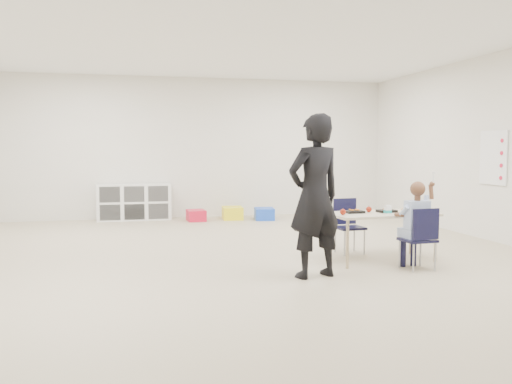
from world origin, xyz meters
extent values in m
plane|color=#B8A98D|center=(0.00, 0.00, 0.00)|extent=(9.00, 9.00, 0.00)
plane|color=white|center=(0.00, 0.00, 2.80)|extent=(9.00, 9.00, 0.00)
cube|color=white|center=(0.00, 4.50, 1.40)|extent=(8.00, 0.02, 2.80)
cube|color=white|center=(0.00, -4.50, 1.40)|extent=(8.00, 0.02, 2.80)
cube|color=beige|center=(1.73, -0.34, 0.58)|extent=(1.35, 0.74, 0.03)
cube|color=black|center=(1.81, -0.31, 0.61)|extent=(0.23, 0.18, 0.03)
cube|color=black|center=(1.39, -0.29, 0.61)|extent=(0.23, 0.18, 0.03)
cube|color=white|center=(1.76, -0.44, 0.65)|extent=(0.07, 0.07, 0.10)
ellipsoid|color=tan|center=(2.00, -0.43, 0.63)|extent=(0.09, 0.09, 0.07)
sphere|color=maroon|center=(1.60, -0.26, 0.64)|extent=(0.07, 0.07, 0.07)
sphere|color=maroon|center=(1.18, -0.44, 0.64)|extent=(0.07, 0.07, 0.07)
cube|color=white|center=(-1.20, 4.28, 0.35)|extent=(1.40, 0.40, 0.70)
cube|color=white|center=(3.98, 0.60, 1.25)|extent=(0.02, 0.60, 0.80)
imported|color=black|center=(0.64, -0.96, 0.88)|extent=(0.73, 0.58, 1.75)
cube|color=red|center=(-0.05, 3.88, 0.10)|extent=(0.36, 0.45, 0.21)
cube|color=yellow|center=(0.68, 3.98, 0.12)|extent=(0.42, 0.52, 0.24)
cube|color=blue|center=(1.27, 3.76, 0.11)|extent=(0.42, 0.51, 0.23)
camera|label=1|loc=(-1.28, -6.42, 1.39)|focal=38.00mm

